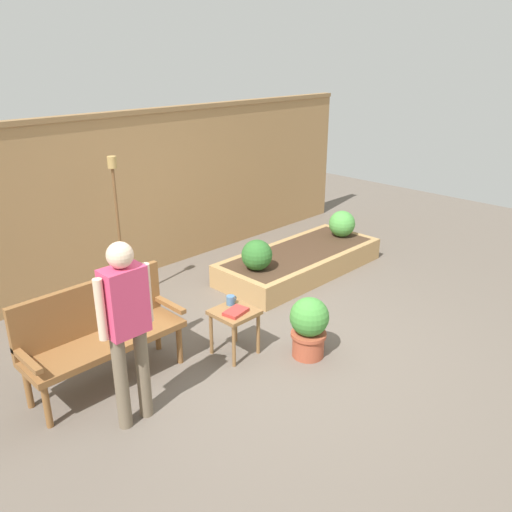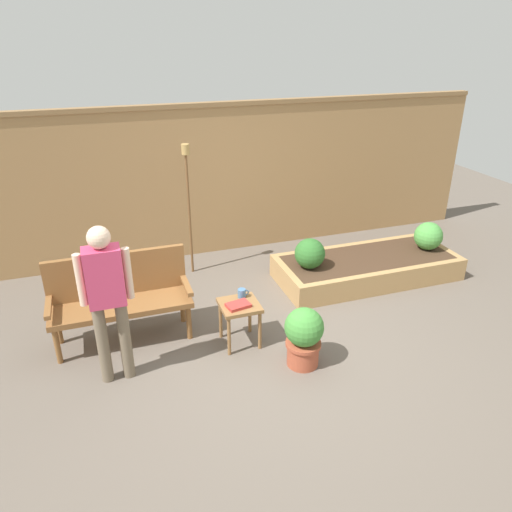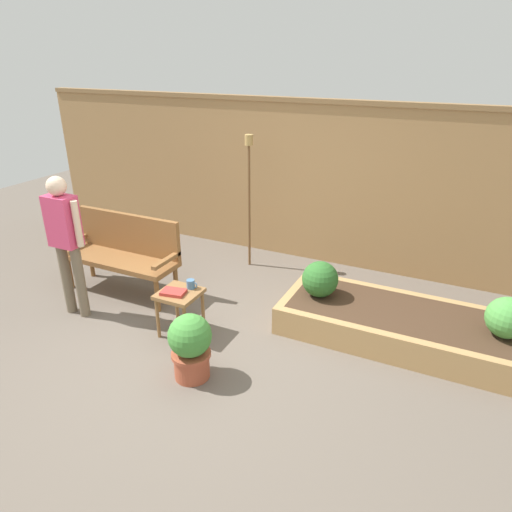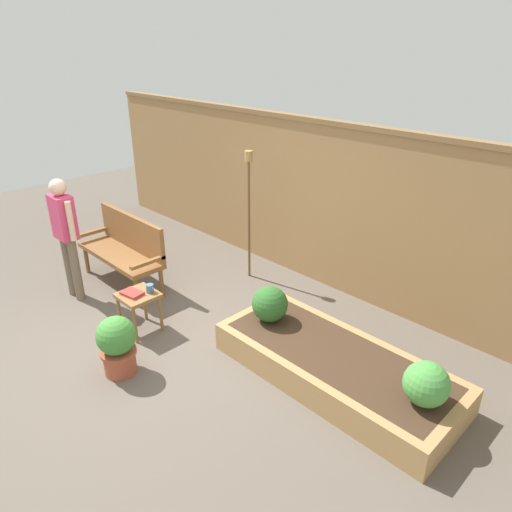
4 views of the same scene
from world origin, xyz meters
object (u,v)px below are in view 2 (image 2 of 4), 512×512
(potted_boxwood, at_px, (304,335))
(shrub_near_bench, at_px, (310,254))
(book_on_table, at_px, (238,305))
(shrub_far_corner, at_px, (428,236))
(garden_bench, at_px, (119,292))
(side_table, at_px, (240,311))
(tiki_torch, at_px, (188,188))
(person_by_bench, at_px, (107,292))
(cup_on_table, at_px, (242,293))

(potted_boxwood, bearing_deg, shrub_near_bench, 63.48)
(book_on_table, xyz_separation_m, shrub_far_corner, (2.99, 0.92, -0.01))
(shrub_far_corner, bearing_deg, shrub_near_bench, 180.00)
(garden_bench, xyz_separation_m, shrub_far_corner, (4.11, 0.33, -0.05))
(side_table, height_order, shrub_far_corner, shrub_far_corner)
(book_on_table, relative_size, tiki_torch, 0.13)
(shrub_far_corner, bearing_deg, tiki_torch, 162.75)
(person_by_bench, bearing_deg, shrub_near_bench, 22.79)
(shrub_far_corner, xyz_separation_m, tiki_torch, (-3.08, 0.96, 0.71))
(side_table, distance_m, shrub_near_bench, 1.47)
(tiki_torch, bearing_deg, side_table, -86.22)
(side_table, relative_size, shrub_near_bench, 1.25)
(potted_boxwood, xyz_separation_m, shrub_near_bench, (0.71, 1.41, 0.15))
(garden_bench, height_order, person_by_bench, person_by_bench)
(side_table, relative_size, person_by_bench, 0.31)
(cup_on_table, xyz_separation_m, tiki_torch, (-0.19, 1.70, 0.67))
(side_table, bearing_deg, book_on_table, -118.56)
(side_table, xyz_separation_m, shrub_near_bench, (1.19, 0.87, 0.09))
(garden_bench, relative_size, shrub_far_corner, 3.79)
(potted_boxwood, relative_size, shrub_near_bench, 1.63)
(tiki_torch, relative_size, person_by_bench, 1.13)
(side_table, xyz_separation_m, tiki_torch, (-0.12, 1.82, 0.80))
(side_table, bearing_deg, person_by_bench, -172.47)
(person_by_bench, bearing_deg, shrub_far_corner, 13.74)
(side_table, bearing_deg, shrub_far_corner, 16.33)
(side_table, xyz_separation_m, book_on_table, (-0.03, -0.05, 0.10))
(cup_on_table, xyz_separation_m, potted_boxwood, (0.42, -0.67, -0.19))
(potted_boxwood, bearing_deg, garden_bench, 146.55)
(shrub_near_bench, bearing_deg, person_by_bench, -157.21)
(book_on_table, bearing_deg, potted_boxwood, -54.36)
(garden_bench, bearing_deg, tiki_torch, 51.36)
(book_on_table, relative_size, potted_boxwood, 0.37)
(cup_on_table, distance_m, potted_boxwood, 0.81)
(cup_on_table, height_order, book_on_table, cup_on_table)
(shrub_far_corner, distance_m, person_by_bench, 4.37)
(garden_bench, height_order, shrub_far_corner, garden_bench)
(tiki_torch, bearing_deg, garden_bench, -128.64)
(shrub_near_bench, height_order, shrub_far_corner, shrub_near_bench)
(person_by_bench, bearing_deg, side_table, 7.53)
(shrub_near_bench, relative_size, person_by_bench, 0.25)
(garden_bench, relative_size, side_table, 3.00)
(garden_bench, bearing_deg, book_on_table, -27.56)
(cup_on_table, distance_m, shrub_near_bench, 1.35)
(person_by_bench, bearing_deg, garden_bench, 80.25)
(potted_boxwood, height_order, tiki_torch, tiki_torch)
(shrub_near_bench, bearing_deg, potted_boxwood, -116.52)
(garden_bench, relative_size, book_on_table, 6.15)
(garden_bench, bearing_deg, person_by_bench, -99.75)
(book_on_table, distance_m, potted_boxwood, 0.73)
(cup_on_table, bearing_deg, side_table, -118.69)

